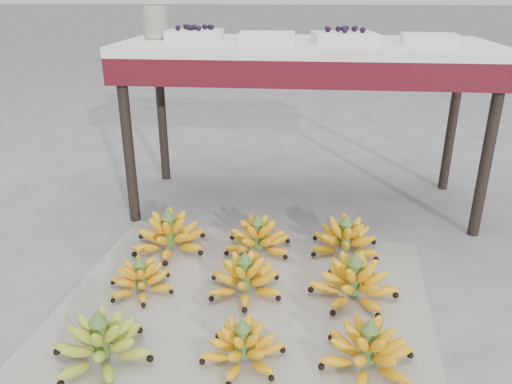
# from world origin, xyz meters

# --- Properties ---
(ground) EXTENTS (60.00, 60.00, 0.00)m
(ground) POSITION_xyz_m (0.00, 0.00, 0.00)
(ground) COLOR #5D5D5F
(ground) RESTS_ON ground
(newspaper_mat) EXTENTS (1.33, 1.15, 0.01)m
(newspaper_mat) POSITION_xyz_m (-0.08, 0.00, 0.00)
(newspaper_mat) COLOR white
(newspaper_mat) RESTS_ON ground
(bunch_front_left) EXTENTS (0.36, 0.36, 0.17)m
(bunch_front_left) POSITION_xyz_m (-0.45, -0.34, 0.07)
(bunch_front_left) COLOR #88A534
(bunch_front_left) RESTS_ON newspaper_mat
(bunch_front_center) EXTENTS (0.28, 0.28, 0.15)m
(bunch_front_center) POSITION_xyz_m (-0.05, -0.30, 0.06)
(bunch_front_center) COLOR #FFBC00
(bunch_front_center) RESTS_ON newspaper_mat
(bunch_front_right) EXTENTS (0.33, 0.33, 0.17)m
(bunch_front_right) POSITION_xyz_m (0.31, -0.29, 0.06)
(bunch_front_right) COLOR #FFBC00
(bunch_front_right) RESTS_ON newspaper_mat
(bunch_mid_left) EXTENTS (0.31, 0.31, 0.14)m
(bunch_mid_left) POSITION_xyz_m (-0.45, 0.02, 0.05)
(bunch_mid_left) COLOR #FFBC00
(bunch_mid_left) RESTS_ON newspaper_mat
(bunch_mid_center) EXTENTS (0.32, 0.32, 0.17)m
(bunch_mid_center) POSITION_xyz_m (-0.08, 0.05, 0.06)
(bunch_mid_center) COLOR #FFBC00
(bunch_mid_center) RESTS_ON newspaper_mat
(bunch_mid_right) EXTENTS (0.33, 0.33, 0.18)m
(bunch_mid_right) POSITION_xyz_m (0.29, 0.05, 0.07)
(bunch_mid_right) COLOR #FFBC00
(bunch_mid_right) RESTS_ON newspaper_mat
(bunch_back_left) EXTENTS (0.40, 0.40, 0.19)m
(bunch_back_left) POSITION_xyz_m (-0.43, 0.33, 0.07)
(bunch_back_left) COLOR #FFBC00
(bunch_back_left) RESTS_ON newspaper_mat
(bunch_back_center) EXTENTS (0.28, 0.28, 0.17)m
(bunch_back_center) POSITION_xyz_m (-0.07, 0.35, 0.06)
(bunch_back_center) COLOR #FFBC00
(bunch_back_center) RESTS_ON newspaper_mat
(bunch_back_right) EXTENTS (0.37, 0.37, 0.18)m
(bunch_back_right) POSITION_xyz_m (0.29, 0.37, 0.07)
(bunch_back_right) COLOR #FFBC00
(bunch_back_right) RESTS_ON newspaper_mat
(vendor_table) EXTENTS (1.64, 0.66, 0.79)m
(vendor_table) POSITION_xyz_m (0.10, 0.88, 0.70)
(vendor_table) COLOR black
(vendor_table) RESTS_ON ground
(tray_far_left) EXTENTS (0.27, 0.21, 0.07)m
(tray_far_left) POSITION_xyz_m (-0.41, 0.91, 0.81)
(tray_far_left) COLOR silver
(tray_far_left) RESTS_ON vendor_table
(tray_left) EXTENTS (0.25, 0.19, 0.04)m
(tray_left) POSITION_xyz_m (-0.08, 0.85, 0.81)
(tray_left) COLOR silver
(tray_left) RESTS_ON vendor_table
(tray_right) EXTENTS (0.29, 0.23, 0.07)m
(tray_right) POSITION_xyz_m (0.26, 0.84, 0.81)
(tray_right) COLOR silver
(tray_right) RESTS_ON vendor_table
(tray_far_right) EXTENTS (0.24, 0.18, 0.04)m
(tray_far_right) POSITION_xyz_m (0.63, 0.87, 0.81)
(tray_far_right) COLOR silver
(tray_far_right) RESTS_ON vendor_table
(glass_jar) EXTENTS (0.13, 0.13, 0.14)m
(glass_jar) POSITION_xyz_m (-0.60, 0.91, 0.86)
(glass_jar) COLOR beige
(glass_jar) RESTS_ON vendor_table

